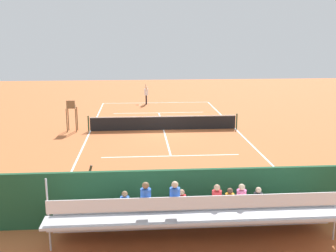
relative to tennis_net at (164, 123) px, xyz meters
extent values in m
plane|color=#BC6033|center=(0.00, 0.00, -0.50)|extent=(60.00, 60.00, 0.00)
cube|color=white|center=(0.00, -11.00, -0.50)|extent=(10.00, 0.10, 0.01)
cube|color=white|center=(0.00, 11.00, -0.50)|extent=(10.00, 0.10, 0.01)
cube|color=white|center=(-5.00, 0.00, -0.50)|extent=(0.10, 22.00, 0.01)
cube|color=white|center=(5.00, 0.00, -0.50)|extent=(0.10, 22.00, 0.01)
cube|color=white|center=(0.00, -6.05, -0.50)|extent=(7.50, 0.10, 0.01)
cube|color=white|center=(0.00, 6.05, -0.50)|extent=(7.50, 0.10, 0.01)
cube|color=white|center=(0.00, 0.00, -0.50)|extent=(0.10, 12.10, 0.01)
cube|color=white|center=(0.00, -11.00, -0.50)|extent=(0.10, 0.30, 0.01)
cube|color=black|center=(0.00, 0.00, -0.05)|extent=(10.00, 0.02, 0.91)
cube|color=white|center=(0.00, 0.00, 0.44)|extent=(10.00, 0.04, 0.06)
cylinder|color=#2D5133|center=(-5.10, 0.00, 0.03)|extent=(0.10, 0.10, 1.07)
cylinder|color=#2D5133|center=(5.10, 0.00, 0.03)|extent=(0.10, 0.10, 1.07)
cube|color=#1E4C2D|center=(0.00, 14.00, 0.50)|extent=(18.00, 0.16, 2.00)
cube|color=#B2B2B7|center=(0.00, 14.35, -0.28)|extent=(9.00, 0.10, 0.45)
cube|color=#B2B2B7|center=(0.00, 14.70, -0.09)|extent=(9.00, 0.80, 0.08)
cube|color=#B2B2B7|center=(0.00, 14.32, -0.28)|extent=(9.00, 0.04, 0.45)
cube|color=silver|center=(0.00, 14.80, 0.33)|extent=(8.60, 0.36, 0.04)
cube|color=silver|center=(0.00, 14.98, 0.53)|extent=(8.60, 0.03, 0.36)
cube|color=#B2B2B7|center=(0.00, 15.50, 0.36)|extent=(9.00, 0.80, 0.08)
cube|color=#B2B2B7|center=(0.00, 15.12, 0.17)|extent=(9.00, 0.04, 0.45)
cube|color=silver|center=(0.00, 15.60, 0.78)|extent=(8.60, 0.36, 0.04)
cube|color=silver|center=(0.00, 15.78, 0.98)|extent=(8.60, 0.03, 0.36)
cube|color=#B2B2B7|center=(0.00, 16.30, 0.81)|extent=(9.00, 0.80, 0.08)
cube|color=#B2B2B7|center=(0.00, 15.92, 0.62)|extent=(9.00, 0.04, 0.45)
cube|color=silver|center=(0.00, 16.40, 1.23)|extent=(8.60, 0.36, 0.04)
cube|color=silver|center=(0.00, 16.58, 1.43)|extent=(8.60, 0.03, 0.36)
cylinder|color=#B2B2B7|center=(-4.50, 15.50, 0.67)|extent=(0.06, 0.06, 2.35)
cylinder|color=#B2B2B7|center=(4.50, 15.50, 0.67)|extent=(0.06, 0.06, 2.35)
cube|color=#2D2D33|center=(-1.23, 14.63, 0.37)|extent=(0.32, 0.40, 0.12)
cylinder|color=orange|center=(-1.23, 14.75, 0.65)|extent=(0.30, 0.30, 0.45)
sphere|color=brown|center=(-1.23, 14.75, 0.98)|extent=(0.20, 0.20, 0.20)
cube|color=#2D2D33|center=(2.22, 14.63, 0.37)|extent=(0.32, 0.40, 0.12)
cylinder|color=blue|center=(2.22, 14.75, 0.65)|extent=(0.30, 0.30, 0.45)
sphere|color=#8C6647|center=(2.22, 14.75, 0.98)|extent=(0.20, 0.20, 0.20)
cube|color=#2D2D33|center=(-0.63, 15.43, 0.82)|extent=(0.32, 0.40, 0.12)
cylinder|color=red|center=(-0.63, 15.55, 1.10)|extent=(0.30, 0.30, 0.45)
sphere|color=tan|center=(-0.63, 15.55, 1.43)|extent=(0.20, 0.20, 0.20)
cube|color=#2D2D33|center=(0.75, 16.23, 1.27)|extent=(0.32, 0.40, 0.12)
cylinder|color=blue|center=(0.75, 16.35, 1.55)|extent=(0.30, 0.30, 0.45)
sphere|color=beige|center=(0.75, 16.35, 1.88)|extent=(0.20, 0.20, 0.20)
cube|color=#2D2D33|center=(-1.40, 15.43, 0.82)|extent=(0.32, 0.40, 0.12)
cylinder|color=pink|center=(-1.40, 15.55, 1.10)|extent=(0.30, 0.30, 0.45)
sphere|color=beige|center=(-1.40, 15.55, 1.43)|extent=(0.20, 0.20, 0.20)
cube|color=#2D2D33|center=(1.57, 16.23, 1.27)|extent=(0.32, 0.40, 0.12)
cylinder|color=blue|center=(1.57, 16.35, 1.55)|extent=(0.30, 0.30, 0.45)
sphere|color=#8C6647|center=(1.57, 16.35, 1.88)|extent=(0.20, 0.20, 0.20)
cube|color=#2D2D33|center=(0.37, 14.63, 0.37)|extent=(0.32, 0.40, 0.12)
cylinder|color=red|center=(0.37, 14.75, 0.65)|extent=(0.30, 0.30, 0.45)
sphere|color=tan|center=(0.37, 14.75, 0.98)|extent=(0.20, 0.20, 0.20)
cube|color=#2D2D33|center=(-2.18, 14.63, 0.37)|extent=(0.32, 0.40, 0.12)
cylinder|color=black|center=(-2.18, 14.75, 0.65)|extent=(0.30, 0.30, 0.45)
sphere|color=beige|center=(-2.18, 14.75, 0.98)|extent=(0.20, 0.20, 0.20)
cylinder|color=brown|center=(5.90, -0.42, 0.30)|extent=(0.07, 0.07, 1.60)
cylinder|color=brown|center=(6.50, -0.42, 0.30)|extent=(0.07, 0.07, 1.60)
cylinder|color=brown|center=(5.90, 0.18, 0.30)|extent=(0.07, 0.07, 1.60)
cylinder|color=brown|center=(6.50, 0.18, 0.30)|extent=(0.07, 0.07, 1.60)
cube|color=brown|center=(6.20, -0.12, 1.13)|extent=(0.56, 0.56, 0.06)
cube|color=brown|center=(6.20, 0.12, 1.40)|extent=(0.56, 0.06, 0.48)
cube|color=brown|center=(5.94, -0.12, 1.28)|extent=(0.04, 0.48, 0.04)
cube|color=brown|center=(6.46, -0.12, 1.28)|extent=(0.04, 0.48, 0.04)
cube|color=#234C2D|center=(-2.71, 13.20, -0.05)|extent=(1.80, 0.40, 0.05)
cylinder|color=#234C2D|center=(-3.46, 13.20, -0.28)|extent=(0.06, 0.06, 0.45)
cylinder|color=#234C2D|center=(-1.96, 13.20, -0.28)|extent=(0.06, 0.06, 0.45)
cube|color=#234C2D|center=(-2.71, 13.38, 0.25)|extent=(1.80, 0.04, 0.36)
cube|color=black|center=(-0.61, 13.40, -0.32)|extent=(0.90, 0.36, 0.36)
cylinder|color=black|center=(0.94, -10.38, -0.08)|extent=(0.14, 0.14, 0.85)
cylinder|color=black|center=(0.95, -10.16, -0.08)|extent=(0.14, 0.14, 0.85)
cylinder|color=white|center=(0.95, -10.27, 0.65)|extent=(0.37, 0.37, 0.60)
sphere|color=beige|center=(0.95, -10.27, 1.06)|extent=(0.22, 0.22, 0.22)
cylinder|color=beige|center=(0.95, -10.05, 1.15)|extent=(0.25, 0.10, 0.55)
cylinder|color=beige|center=(0.94, -10.49, 0.68)|extent=(0.09, 0.09, 0.50)
cylinder|color=black|center=(1.75, -9.83, -0.49)|extent=(0.28, 0.09, 0.03)
torus|color=#D8CC4C|center=(1.49, -9.77, -0.49)|extent=(0.36, 0.36, 0.02)
cylinder|color=white|center=(1.49, -9.77, -0.49)|extent=(0.25, 0.25, 0.00)
sphere|color=#CCDB33|center=(3.37, -6.60, -0.47)|extent=(0.07, 0.07, 0.07)
sphere|color=#CCDB33|center=(0.80, -6.36, -0.47)|extent=(0.07, 0.07, 0.07)
cylinder|color=#232328|center=(3.59, 13.35, -0.08)|extent=(0.14, 0.14, 0.85)
cylinder|color=#232328|center=(3.54, 13.13, -0.08)|extent=(0.14, 0.14, 0.85)
cylinder|color=#9399A3|center=(3.57, 13.24, 0.65)|extent=(0.42, 0.42, 0.60)
sphere|color=brown|center=(3.57, 13.24, 1.06)|extent=(0.22, 0.22, 0.22)
cylinder|color=brown|center=(3.52, 13.03, 1.15)|extent=(0.26, 0.14, 0.55)
cylinder|color=brown|center=(3.61, 13.46, 0.68)|extent=(0.11, 0.11, 0.50)
camera|label=1|loc=(1.75, 27.02, 6.07)|focal=43.28mm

